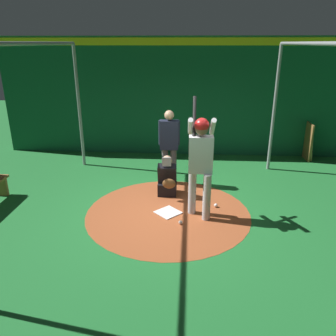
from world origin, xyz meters
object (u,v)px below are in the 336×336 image
object	(u,v)px
home_plate	(168,212)
baseball_0	(216,205)
catcher	(167,180)
batter	(200,158)
umpire	(169,143)
bat_rack	(307,142)
baseball_1	(181,222)

from	to	relation	value
home_plate	baseball_0	distance (m)	1.01
home_plate	catcher	bearing A→B (deg)	-175.21
batter	baseball_0	distance (m)	1.26
home_plate	umpire	bearing A→B (deg)	-177.18
batter	bat_rack	size ratio (longest dim) A/B	2.14
batter	bat_rack	distance (m)	4.94
batter	baseball_1	size ratio (longest dim) A/B	30.33
catcher	umpire	xyz separation A→B (m)	(-0.69, -0.00, 0.63)
batter	baseball_0	size ratio (longest dim) A/B	30.33
batter	catcher	bearing A→B (deg)	-143.95
umpire	baseball_1	bearing A→B (deg)	9.72
baseball_1	batter	bearing A→B (deg)	137.15
home_plate	bat_rack	size ratio (longest dim) A/B	0.40
baseball_1	umpire	bearing A→B (deg)	-170.28
home_plate	baseball_1	world-z (taller)	baseball_1
baseball_0	catcher	bearing A→B (deg)	-117.78
umpire	baseball_0	world-z (taller)	umpire
umpire	baseball_0	distance (m)	1.86
bat_rack	baseball_0	distance (m)	4.39
home_plate	catcher	distance (m)	0.92
catcher	umpire	bearing A→B (deg)	-179.63
umpire	bat_rack	distance (m)	4.42
umpire	bat_rack	size ratio (longest dim) A/B	1.66
umpire	home_plate	bearing A→B (deg)	2.82
catcher	baseball_1	bearing A→B (deg)	14.55
batter	umpire	xyz separation A→B (m)	(-1.61, -0.68, -0.21)
umpire	baseball_0	bearing A→B (deg)	40.07
bat_rack	baseball_1	xyz separation A→B (m)	(4.09, -3.51, -0.45)
home_plate	catcher	world-z (taller)	catcher
catcher	baseball_1	distance (m)	1.36
home_plate	baseball_0	world-z (taller)	baseball_0
umpire	batter	bearing A→B (deg)	22.77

